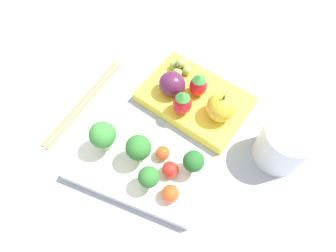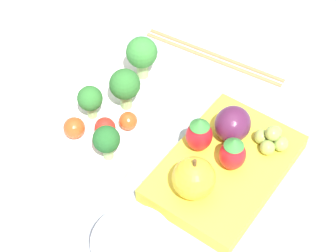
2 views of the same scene
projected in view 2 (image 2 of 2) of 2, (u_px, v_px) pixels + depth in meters
name	position (u px, v px, depth m)	size (l,w,h in m)	color
ground_plane	(165.00, 143.00, 0.69)	(4.00, 4.00, 0.00)	#939EB2
bento_box_savoury	(116.00, 108.00, 0.71)	(0.22, 0.13, 0.02)	white
bento_box_fruit	(225.00, 168.00, 0.65)	(0.20, 0.15, 0.02)	yellow
broccoli_floret_0	(142.00, 54.00, 0.71)	(0.04, 0.04, 0.06)	#93B770
broccoli_floret_1	(90.00, 99.00, 0.67)	(0.03, 0.03, 0.05)	#93B770
broccoli_floret_2	(106.00, 140.00, 0.63)	(0.03, 0.03, 0.05)	#93B770
broccoli_floret_3	(125.00, 86.00, 0.68)	(0.04, 0.04, 0.06)	#93B770
cherry_tomato_0	(74.00, 128.00, 0.66)	(0.03, 0.03, 0.03)	#DB4C1E
cherry_tomato_1	(105.00, 128.00, 0.66)	(0.03, 0.03, 0.03)	red
cherry_tomato_2	(128.00, 121.00, 0.67)	(0.02, 0.02, 0.02)	#DB4C1E
apple	(194.00, 178.00, 0.60)	(0.05, 0.05, 0.06)	gold
strawberry_0	(233.00, 153.00, 0.63)	(0.03, 0.03, 0.05)	red
strawberry_1	(200.00, 132.00, 0.65)	(0.03, 0.03, 0.05)	red
plum	(233.00, 124.00, 0.66)	(0.05, 0.04, 0.04)	#511E42
grape_cluster	(271.00, 139.00, 0.65)	(0.04, 0.04, 0.03)	#8EA84C
chopsticks_pair	(214.00, 56.00, 0.79)	(0.02, 0.21, 0.01)	#A37547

